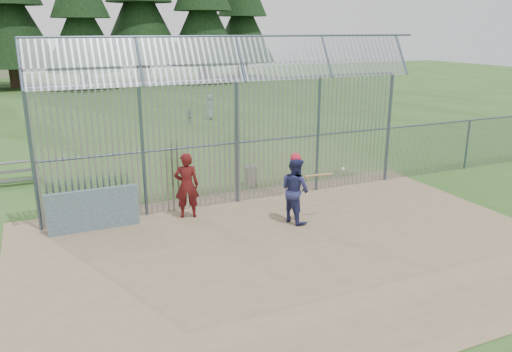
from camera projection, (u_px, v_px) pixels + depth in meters
name	position (u px, v px, depth m)	size (l,w,h in m)	color
ground	(286.00, 242.00, 13.42)	(120.00, 120.00, 0.00)	#2D511E
dirt_infield	(295.00, 248.00, 12.98)	(14.00, 10.00, 0.02)	#756047
dugout_wall	(93.00, 210.00, 13.99)	(2.50, 0.12, 1.20)	#38566B
batter	(295.00, 190.00, 14.52)	(0.95, 0.74, 1.95)	navy
onlooker	(187.00, 185.00, 14.85)	(0.73, 0.48, 1.99)	maroon
bg_kid_standing	(210.00, 107.00, 31.17)	(0.77, 0.50, 1.58)	gray
bg_kid_seated	(190.00, 116.00, 29.89)	(0.52, 0.22, 0.89)	slate
batting_gear	(300.00, 161.00, 14.29)	(1.76, 0.39, 0.74)	red
trash_can	(250.00, 176.00, 18.05)	(0.56, 0.56, 0.82)	#95989E
backstop_fence	(288.00, 128.00, 16.46)	(20.09, 0.81, 5.30)	#47566B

